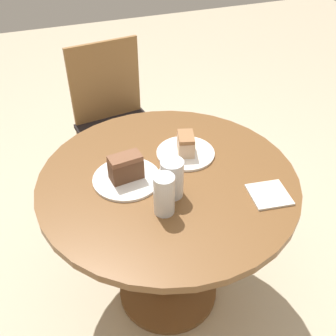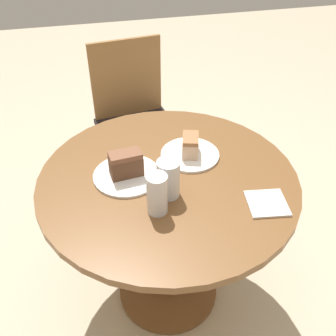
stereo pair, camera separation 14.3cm
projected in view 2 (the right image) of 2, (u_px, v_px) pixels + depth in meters
The scene contains 11 objects.
ground_plane at pixel (168, 290), 1.89m from camera, with size 8.00×8.00×0.00m, color beige.
table at pixel (168, 207), 1.55m from camera, with size 0.96×0.96×0.71m.
chair at pixel (135, 121), 2.23m from camera, with size 0.48×0.49×0.89m.
plate_near at pixel (190, 154), 1.55m from camera, with size 0.23×0.23×0.01m.
plate_far at pixel (127, 175), 1.45m from camera, with size 0.25×0.25×0.01m.
cake_slice_near at pixel (190, 145), 1.52m from camera, with size 0.09×0.11×0.08m.
cake_slice_far at pixel (126, 164), 1.42m from camera, with size 0.12×0.08×0.10m.
glass_lemonade at pixel (168, 180), 1.33m from camera, with size 0.08×0.08×0.14m.
glass_water at pixel (157, 195), 1.27m from camera, with size 0.07×0.07×0.15m.
napkin_stack at pixel (267, 203), 1.33m from camera, with size 0.15×0.15×0.01m.
fork at pixel (163, 170), 1.48m from camera, with size 0.11×0.15×0.00m.
Camera 2 is at (-0.26, -1.09, 1.64)m, focal length 42.00 mm.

